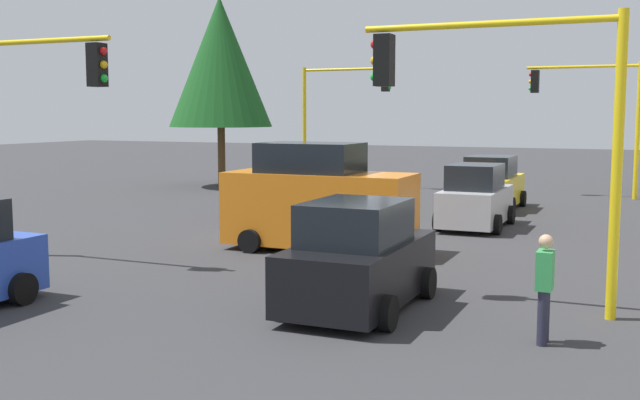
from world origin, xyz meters
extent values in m
plane|color=#353538|center=(0.00, 0.00, 0.00)|extent=(120.00, 120.00, 0.00)
cylinder|color=yellow|center=(6.00, -5.25, 5.17)|extent=(0.12, 4.50, 0.12)
cube|color=black|center=(6.00, -3.36, 4.59)|extent=(0.36, 0.32, 0.96)
sphere|color=red|center=(6.00, -3.18, 4.89)|extent=(0.18, 0.18, 0.18)
sphere|color=yellow|center=(6.00, -3.18, 4.59)|extent=(0.18, 0.18, 0.18)
sphere|color=green|center=(6.00, -3.18, 4.29)|extent=(0.18, 0.18, 0.18)
cylinder|color=yellow|center=(-14.00, -7.50, 2.87)|extent=(0.18, 0.18, 5.74)
cylinder|color=yellow|center=(-14.00, -5.25, 5.59)|extent=(0.12, 4.50, 0.12)
cube|color=black|center=(-14.00, -3.36, 5.01)|extent=(0.36, 0.32, 0.96)
sphere|color=red|center=(-14.00, -3.18, 5.31)|extent=(0.18, 0.18, 0.18)
sphere|color=yellow|center=(-14.00, -3.18, 5.01)|extent=(0.18, 0.18, 0.18)
sphere|color=green|center=(-14.00, -3.18, 4.71)|extent=(0.18, 0.18, 0.18)
cylinder|color=yellow|center=(6.00, 7.50, 2.62)|extent=(0.18, 0.18, 5.23)
cylinder|color=yellow|center=(6.00, 5.25, 5.08)|extent=(0.12, 4.50, 0.12)
cube|color=black|center=(6.00, 3.36, 4.50)|extent=(0.36, 0.32, 0.96)
sphere|color=red|center=(6.00, 3.18, 4.80)|extent=(0.18, 0.18, 0.18)
sphere|color=yellow|center=(6.00, 3.18, 4.50)|extent=(0.18, 0.18, 0.18)
sphere|color=green|center=(6.00, 3.18, 4.20)|extent=(0.18, 0.18, 0.18)
cylinder|color=yellow|center=(-14.00, 7.50, 2.80)|extent=(0.18, 0.18, 5.60)
cylinder|color=yellow|center=(-14.00, 5.25, 5.45)|extent=(0.12, 4.50, 0.12)
cube|color=black|center=(-14.00, 3.36, 4.87)|extent=(0.36, 0.32, 0.96)
sphere|color=red|center=(-14.00, 3.18, 5.17)|extent=(0.18, 0.18, 0.18)
sphere|color=yellow|center=(-14.00, 3.18, 4.87)|extent=(0.18, 0.18, 0.18)
sphere|color=green|center=(-14.00, 3.18, 4.57)|extent=(0.18, 0.18, 0.18)
cylinder|color=brown|center=(-12.00, -11.00, 1.54)|extent=(0.36, 0.36, 3.08)
cone|color=#19511E|center=(-12.00, -11.00, 5.96)|extent=(4.93, 4.93, 6.16)
cube|color=orange|center=(2.00, 0.28, 1.09)|extent=(1.90, 4.80, 1.85)
cube|color=black|center=(2.00, 0.04, 2.40)|extent=(1.67, 2.50, 0.76)
cylinder|color=black|center=(0.99, 1.77, 0.30)|extent=(0.20, 0.60, 0.60)
cylinder|color=black|center=(3.01, 1.77, 0.30)|extent=(0.20, 0.60, 0.60)
cylinder|color=black|center=(0.99, -1.20, 0.30)|extent=(0.20, 0.60, 0.60)
cylinder|color=black|center=(3.01, -1.20, 0.30)|extent=(0.20, 0.60, 0.60)
cylinder|color=black|center=(9.30, -2.50, 0.30)|extent=(0.60, 0.20, 0.60)
cube|color=black|center=(7.02, 3.27, 0.69)|extent=(3.88, 1.79, 1.05)
cube|color=black|center=(7.22, 3.27, 1.60)|extent=(2.02, 1.57, 0.76)
cylinder|color=black|center=(5.82, 2.32, 0.30)|extent=(0.60, 0.20, 0.60)
cylinder|color=black|center=(5.82, 4.22, 0.30)|extent=(0.60, 0.20, 0.60)
cylinder|color=black|center=(8.23, 2.32, 0.30)|extent=(0.60, 0.20, 0.60)
cylinder|color=black|center=(8.23, 4.22, 0.30)|extent=(0.60, 0.20, 0.60)
cube|color=#B2B5BA|center=(-3.59, 3.13, 0.69)|extent=(3.79, 1.65, 1.05)
cube|color=black|center=(-3.40, 3.13, 1.60)|extent=(1.97, 1.45, 0.76)
cylinder|color=black|center=(-4.76, 2.24, 0.30)|extent=(0.60, 0.20, 0.60)
cylinder|color=black|center=(-4.76, 4.01, 0.30)|extent=(0.60, 0.20, 0.60)
cylinder|color=black|center=(-2.41, 2.24, 0.30)|extent=(0.60, 0.20, 0.60)
cylinder|color=black|center=(-2.41, 4.01, 0.30)|extent=(0.60, 0.20, 0.60)
cube|color=red|center=(-3.04, -3.15, 0.69)|extent=(3.99, 1.69, 1.05)
cube|color=black|center=(-3.24, -3.15, 1.60)|extent=(2.08, 1.49, 0.76)
cylinder|color=black|center=(-1.80, -2.25, 0.30)|extent=(0.60, 0.20, 0.60)
cylinder|color=black|center=(-1.80, -4.06, 0.30)|extent=(0.60, 0.20, 0.60)
cylinder|color=black|center=(-4.27, -2.25, 0.30)|extent=(0.60, 0.20, 0.60)
cylinder|color=black|center=(-4.27, -4.06, 0.30)|extent=(0.60, 0.20, 0.60)
cube|color=yellow|center=(-8.40, 2.69, 0.69)|extent=(4.02, 1.79, 1.05)
cube|color=black|center=(-8.20, 2.69, 1.60)|extent=(2.09, 1.58, 0.76)
cylinder|color=black|center=(-9.65, 1.73, 0.30)|extent=(0.60, 0.20, 0.60)
cylinder|color=black|center=(-9.65, 3.64, 0.30)|extent=(0.60, 0.20, 0.60)
cylinder|color=black|center=(-7.15, 1.73, 0.30)|extent=(0.60, 0.20, 0.60)
cylinder|color=black|center=(-7.15, 3.64, 0.30)|extent=(0.60, 0.20, 0.60)
cylinder|color=#262638|center=(8.01, 6.62, 0.42)|extent=(0.16, 0.16, 0.85)
cylinder|color=#262638|center=(7.81, 6.62, 0.42)|extent=(0.16, 0.16, 0.85)
cube|color=green|center=(7.91, 6.62, 1.15)|extent=(0.40, 0.24, 0.60)
sphere|color=tan|center=(7.91, 6.62, 1.59)|extent=(0.22, 0.22, 0.22)
camera|label=1|loc=(19.64, 8.00, 3.52)|focal=42.51mm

